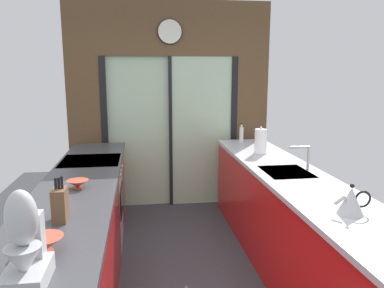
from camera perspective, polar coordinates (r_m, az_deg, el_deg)
ground_plane at (r=3.67m, az=-0.63°, el=-18.67°), size 5.04×7.60×0.02m
back_wall_unit at (r=4.99m, az=-3.35°, el=7.71°), size 2.64×0.12×2.70m
left_counter_run at (r=3.05m, az=-17.30°, el=-15.58°), size 0.62×3.80×0.92m
right_counter_run at (r=3.43m, az=15.67°, el=-12.51°), size 0.62×3.80×0.92m
sink_faucet at (r=3.52m, az=16.73°, el=-1.45°), size 0.19×0.02×0.23m
oven_range at (r=4.08m, az=-14.78°, el=-8.75°), size 0.60×0.60×0.92m
mixing_bowl_near at (r=2.06m, az=-21.51°, el=-13.94°), size 0.19×0.19×0.08m
mixing_bowl_far at (r=3.03m, az=-16.93°, el=-5.80°), size 0.17×0.17×0.06m
knife_block at (r=2.40m, az=-19.37°, el=-8.62°), size 0.08×0.14×0.28m
stand_mixer at (r=1.76m, az=-23.97°, el=-14.29°), size 0.17×0.27×0.42m
kettle at (r=2.57m, az=23.00°, el=-7.95°), size 0.25×0.17×0.20m
soap_bottle_far at (r=4.88m, az=7.50°, el=1.56°), size 0.05×0.05×0.23m
paper_towel_roll at (r=4.15m, az=10.35°, el=0.35°), size 0.15×0.15×0.30m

